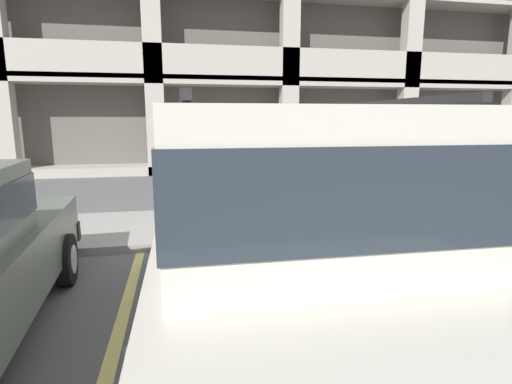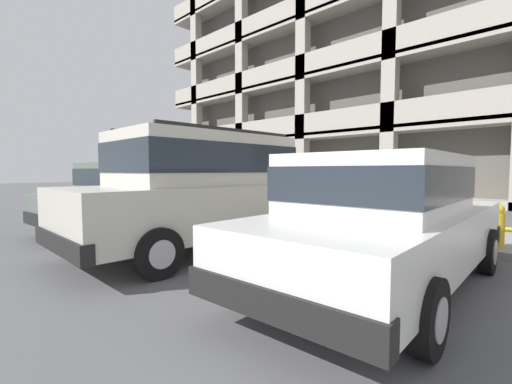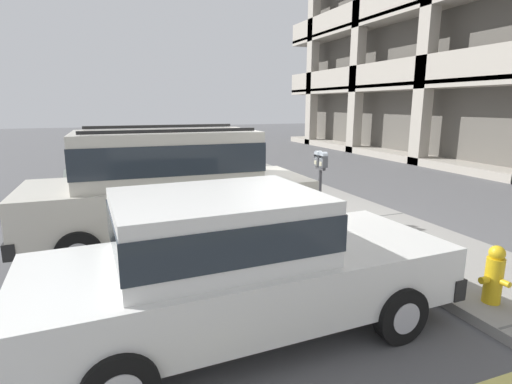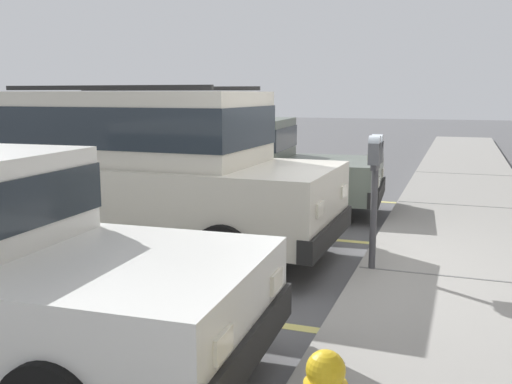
% 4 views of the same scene
% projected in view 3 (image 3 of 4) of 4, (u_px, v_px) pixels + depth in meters
% --- Properties ---
extents(ground_plane, '(80.00, 80.00, 0.10)m').
position_uv_depth(ground_plane, '(303.00, 233.00, 7.76)').
color(ground_plane, '#565659').
extents(sidewalk, '(40.00, 2.20, 0.12)m').
position_uv_depth(sidewalk, '(360.00, 221.00, 8.18)').
color(sidewalk, gray).
rests_on(sidewalk, ground_plane).
extents(parking_stall_lines, '(12.08, 4.80, 0.01)m').
position_uv_depth(parking_stall_lines, '(265.00, 270.00, 5.90)').
color(parking_stall_lines, '#DBD16B').
rests_on(parking_stall_lines, ground_plane).
extents(silver_suv, '(2.07, 4.80, 2.03)m').
position_uv_depth(silver_suv, '(170.00, 183.00, 6.80)').
color(silver_suv, beige).
rests_on(silver_suv, ground_plane).
extents(red_sedan, '(2.05, 4.59, 1.54)m').
position_uv_depth(red_sedan, '(160.00, 172.00, 9.48)').
color(red_sedan, '#5B665B').
rests_on(red_sedan, ground_plane).
extents(dark_hatchback, '(1.98, 4.55, 1.54)m').
position_uv_depth(dark_hatchback, '(236.00, 260.00, 4.14)').
color(dark_hatchback, silver).
rests_on(dark_hatchback, ground_plane).
extents(parking_meter_near, '(0.35, 0.12, 1.41)m').
position_uv_depth(parking_meter_near, '(320.00, 170.00, 7.63)').
color(parking_meter_near, '#47474C').
rests_on(parking_meter_near, sidewalk).
extents(fire_hydrant, '(0.30, 0.30, 0.70)m').
position_uv_depth(fire_hydrant, '(494.00, 275.00, 4.63)').
color(fire_hydrant, gold).
rests_on(fire_hydrant, sidewalk).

